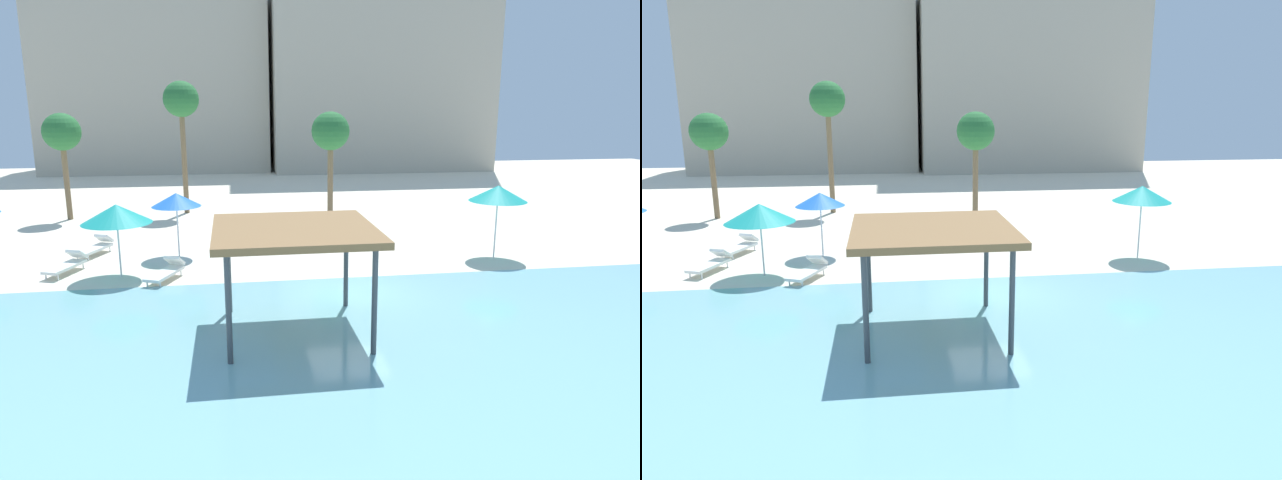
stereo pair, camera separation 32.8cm
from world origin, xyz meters
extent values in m
plane|color=beige|center=(0.00, 0.00, 0.00)|extent=(80.00, 80.00, 0.00)
cube|color=#7AB7C1|center=(0.00, -5.25, 0.02)|extent=(44.00, 13.50, 0.04)
cylinder|color=#42474C|center=(-3.77, -1.26, 1.35)|extent=(0.14, 0.14, 2.70)
cylinder|color=#42474C|center=(-0.35, -1.26, 1.35)|extent=(0.14, 0.14, 2.70)
cylinder|color=#42474C|center=(-3.77, -4.68, 1.35)|extent=(0.14, 0.14, 2.70)
cylinder|color=#42474C|center=(-0.35, -4.68, 1.35)|extent=(0.14, 0.14, 2.70)
cube|color=olive|center=(-2.06, -2.97, 2.79)|extent=(4.12, 4.12, 0.18)
cylinder|color=silver|center=(-7.55, 2.96, 0.96)|extent=(0.06, 0.06, 1.93)
cone|color=teal|center=(-7.55, 2.96, 2.25)|extent=(2.39, 2.39, 0.66)
cylinder|color=silver|center=(6.58, 3.43, 1.12)|extent=(0.06, 0.06, 2.25)
cone|color=teal|center=(6.58, 3.43, 2.55)|extent=(2.22, 2.22, 0.61)
cylinder|color=silver|center=(-5.76, 5.54, 1.00)|extent=(0.06, 0.06, 2.01)
cone|color=blue|center=(-5.76, 5.54, 2.27)|extent=(1.92, 1.92, 0.53)
cylinder|color=white|center=(-9.63, 2.85, 0.11)|extent=(0.05, 0.05, 0.22)
cylinder|color=white|center=(-10.08, 3.02, 0.11)|extent=(0.05, 0.05, 0.22)
cylinder|color=white|center=(-9.11, 4.19, 0.11)|extent=(0.05, 0.05, 0.22)
cylinder|color=white|center=(-9.56, 4.36, 0.11)|extent=(0.05, 0.05, 0.22)
cube|color=white|center=(-9.59, 3.61, 0.27)|extent=(1.20, 1.90, 0.10)
cube|color=white|center=(-9.33, 4.30, 0.55)|extent=(0.74, 0.69, 0.40)
cylinder|color=white|center=(-6.05, 1.42, 0.11)|extent=(0.05, 0.05, 0.22)
cylinder|color=white|center=(-6.49, 1.61, 0.11)|extent=(0.05, 0.05, 0.22)
cylinder|color=white|center=(-5.48, 2.74, 0.11)|extent=(0.05, 0.05, 0.22)
cylinder|color=white|center=(-5.92, 2.93, 0.11)|extent=(0.05, 0.05, 0.22)
cube|color=white|center=(-5.99, 2.17, 0.27)|extent=(1.26, 1.89, 0.10)
cube|color=white|center=(-5.69, 2.86, 0.55)|extent=(0.75, 0.70, 0.40)
cylinder|color=white|center=(-9.19, 5.34, 0.11)|extent=(0.05, 0.05, 0.22)
cylinder|color=white|center=(-9.64, 5.53, 0.11)|extent=(0.05, 0.05, 0.22)
cylinder|color=white|center=(-8.65, 6.68, 0.11)|extent=(0.05, 0.05, 0.22)
cylinder|color=white|center=(-9.09, 6.86, 0.11)|extent=(0.05, 0.05, 0.22)
cube|color=white|center=(-9.14, 6.10, 0.27)|extent=(1.24, 1.89, 0.10)
cube|color=white|center=(-8.86, 6.79, 0.55)|extent=(0.75, 0.70, 0.40)
cylinder|color=brown|center=(-12.04, 14.01, 2.09)|extent=(0.28, 0.28, 4.17)
sphere|color=#286B33|center=(-12.04, 14.01, 4.52)|extent=(1.90, 1.90, 1.90)
cylinder|color=brown|center=(-6.10, 14.93, 2.90)|extent=(0.28, 0.28, 5.81)
sphere|color=#286B33|center=(-6.10, 14.93, 6.16)|extent=(1.90, 1.90, 1.90)
cylinder|color=brown|center=(1.33, 11.13, 2.13)|extent=(0.28, 0.28, 4.26)
sphere|color=#286B33|center=(1.33, 11.13, 4.61)|extent=(1.90, 1.90, 1.90)
cube|color=#B2A893|center=(-9.81, 37.82, 7.48)|extent=(19.25, 10.13, 14.96)
cube|color=#B2A893|center=(9.92, 36.46, 10.18)|extent=(19.44, 11.04, 20.35)
camera|label=1|loc=(-3.60, -17.18, 5.96)|focal=32.14mm
camera|label=2|loc=(-3.28, -17.23, 5.96)|focal=32.14mm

